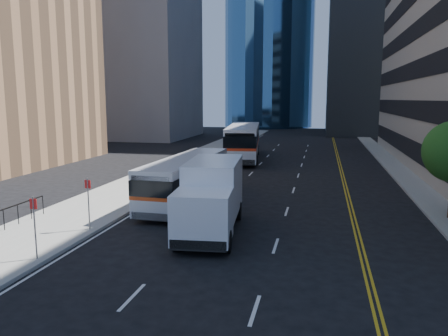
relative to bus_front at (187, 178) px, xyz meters
The scene contains 7 objects.
ground 10.70m from the bus_front, 57.39° to the right, with size 160.00×160.00×0.00m, color black.
sidewalk_west 16.83m from the bus_front, 106.59° to the left, with size 5.00×90.00×0.15m, color gray.
sidewalk_east 21.84m from the bus_front, 47.54° to the left, with size 2.00×90.00×0.15m, color gray.
midrise_west 51.07m from the bus_front, 117.36° to the left, with size 18.00×18.00×35.00m, color gray.
bus_front is the anchor object (origin of this frame).
bus_rear 20.05m from the bus_front, 90.08° to the left, with size 4.70×14.08×3.56m.
box_truck 6.37m from the bus_front, 61.93° to the right, with size 3.09×7.23×3.36m.
Camera 1 is at (2.30, -16.27, 6.33)m, focal length 35.00 mm.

